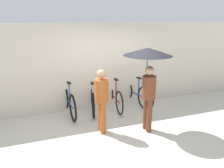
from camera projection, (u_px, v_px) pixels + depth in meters
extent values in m
plane|color=beige|center=(126.00, 136.00, 5.11)|extent=(30.00, 30.00, 0.00)
cube|color=beige|center=(100.00, 66.00, 6.56)|extent=(10.09, 0.12, 2.52)
torus|color=black|center=(65.00, 96.00, 6.61)|extent=(0.09, 0.75, 0.75)
torus|color=black|center=(73.00, 108.00, 5.74)|extent=(0.09, 0.75, 0.75)
cylinder|color=#19478C|center=(69.00, 102.00, 6.18)|extent=(0.09, 0.98, 0.04)
cylinder|color=#19478C|center=(70.00, 94.00, 5.94)|extent=(0.04, 0.04, 0.59)
cube|color=black|center=(69.00, 83.00, 5.85)|extent=(0.10, 0.20, 0.03)
cylinder|color=#19478C|center=(65.00, 86.00, 6.52)|extent=(0.04, 0.04, 0.64)
cylinder|color=#19478C|center=(64.00, 76.00, 6.43)|extent=(0.44, 0.05, 0.03)
torus|color=black|center=(92.00, 94.00, 6.89)|extent=(0.21, 0.71, 0.71)
torus|color=black|center=(93.00, 106.00, 5.96)|extent=(0.21, 0.71, 0.71)
cylinder|color=#A59E93|center=(92.00, 99.00, 6.43)|extent=(0.24, 0.96, 0.04)
cylinder|color=#A59E93|center=(92.00, 93.00, 6.19)|extent=(0.04, 0.04, 0.53)
cube|color=black|center=(92.00, 83.00, 6.11)|extent=(0.13, 0.21, 0.03)
cylinder|color=#A59E93|center=(92.00, 85.00, 6.80)|extent=(0.04, 0.04, 0.61)
cylinder|color=#A59E93|center=(91.00, 75.00, 6.72)|extent=(0.44, 0.12, 0.03)
torus|color=black|center=(110.00, 92.00, 7.15)|extent=(0.09, 0.69, 0.68)
torus|color=black|center=(119.00, 103.00, 6.20)|extent=(0.09, 0.69, 0.68)
cylinder|color=maroon|center=(114.00, 97.00, 6.68)|extent=(0.11, 1.04, 0.04)
cylinder|color=maroon|center=(116.00, 90.00, 6.43)|extent=(0.04, 0.04, 0.58)
cube|color=black|center=(116.00, 80.00, 6.34)|extent=(0.10, 0.21, 0.03)
cylinder|color=maroon|center=(110.00, 82.00, 7.06)|extent=(0.04, 0.04, 0.68)
cylinder|color=maroon|center=(110.00, 71.00, 6.96)|extent=(0.44, 0.06, 0.03)
torus|color=black|center=(126.00, 89.00, 7.32)|extent=(0.19, 0.74, 0.74)
torus|color=black|center=(145.00, 98.00, 6.46)|extent=(0.19, 0.74, 0.74)
cylinder|color=#19478C|center=(135.00, 93.00, 6.89)|extent=(0.24, 1.03, 0.04)
cylinder|color=#19478C|center=(139.00, 87.00, 6.67)|extent=(0.04, 0.04, 0.53)
cube|color=black|center=(139.00, 78.00, 6.59)|extent=(0.13, 0.21, 0.03)
cylinder|color=#19478C|center=(126.00, 81.00, 7.24)|extent=(0.04, 0.04, 0.58)
cylinder|color=#19478C|center=(126.00, 72.00, 7.15)|extent=(0.44, 0.11, 0.03)
cylinder|color=#9E4C1E|center=(103.00, 118.00, 5.10)|extent=(0.13, 0.13, 0.78)
cylinder|color=#9E4C1E|center=(101.00, 115.00, 5.27)|extent=(0.13, 0.13, 0.78)
cylinder|color=#9E4C1E|center=(101.00, 91.00, 5.00)|extent=(0.32, 0.32, 0.53)
sphere|color=tan|center=(101.00, 74.00, 4.89)|extent=(0.20, 0.20, 0.20)
cylinder|color=brown|center=(149.00, 116.00, 5.18)|extent=(0.13, 0.13, 0.82)
cylinder|color=brown|center=(146.00, 113.00, 5.35)|extent=(0.13, 0.13, 0.82)
cylinder|color=brown|center=(149.00, 88.00, 5.07)|extent=(0.32, 0.32, 0.56)
sphere|color=tan|center=(150.00, 71.00, 4.95)|extent=(0.21, 0.21, 0.21)
cylinder|color=#332D28|center=(147.00, 70.00, 5.09)|extent=(0.02, 0.02, 0.70)
cone|color=black|center=(148.00, 52.00, 4.96)|extent=(1.14, 1.14, 0.18)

